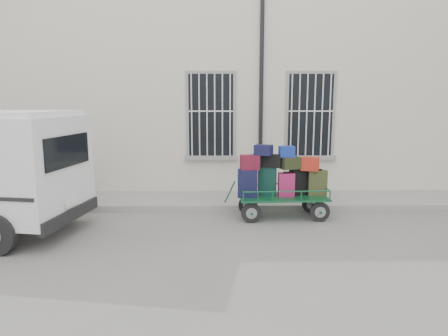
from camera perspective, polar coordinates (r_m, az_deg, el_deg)
ground at (r=8.36m, az=0.52°, el=-8.85°), size 80.00×80.00×0.00m
building at (r=13.43m, az=0.09°, el=11.14°), size 24.00×5.15×6.00m
sidewalk at (r=10.45m, az=0.29°, el=-4.62°), size 24.00×1.70×0.15m
luggage_cart at (r=9.08m, az=8.09°, el=-1.87°), size 2.34×0.99×1.68m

